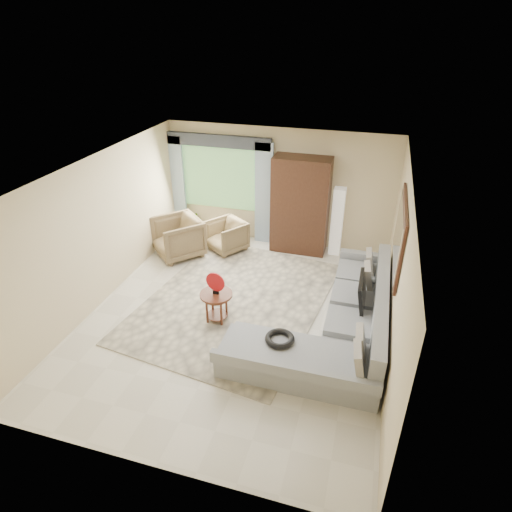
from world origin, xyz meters
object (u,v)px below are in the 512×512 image
(coffee_table, at_px, (217,306))
(armoire, at_px, (300,206))
(sectional_sofa, at_px, (340,327))
(potted_plant, at_px, (193,222))
(floor_lamp, at_px, (337,222))
(tv_screen, at_px, (362,292))
(armchair_left, at_px, (178,237))
(armchair_right, at_px, (227,236))

(coffee_table, bearing_deg, armoire, 74.10)
(sectional_sofa, xyz_separation_m, armoire, (-1.23, 2.90, 0.77))
(potted_plant, distance_m, floor_lamp, 3.39)
(sectional_sofa, xyz_separation_m, coffee_table, (-2.07, -0.03, 0.00))
(sectional_sofa, height_order, coffee_table, sectional_sofa)
(tv_screen, height_order, potted_plant, tv_screen)
(armchair_left, bearing_deg, coffee_table, -7.22)
(armchair_left, bearing_deg, sectional_sofa, 15.56)
(armchair_left, relative_size, armchair_right, 1.25)
(floor_lamp, bearing_deg, potted_plant, -179.90)
(armchair_right, bearing_deg, armchair_left, -115.43)
(coffee_table, distance_m, armchair_left, 2.52)
(tv_screen, bearing_deg, coffee_table, -168.52)
(sectional_sofa, bearing_deg, armchair_left, 152.59)
(armoire, bearing_deg, armchair_left, -157.98)
(tv_screen, relative_size, floor_lamp, 0.49)
(armoire, bearing_deg, floor_lamp, 4.29)
(sectional_sofa, height_order, armchair_right, sectional_sofa)
(armchair_right, relative_size, potted_plant, 1.25)
(sectional_sofa, relative_size, armchair_right, 4.58)
(coffee_table, xyz_separation_m, potted_plant, (-1.72, 2.98, 0.01))
(sectional_sofa, distance_m, potted_plant, 4.80)
(armchair_left, height_order, floor_lamp, floor_lamp)
(sectional_sofa, height_order, armchair_left, sectional_sofa)
(armchair_right, bearing_deg, floor_lamp, 47.75)
(sectional_sofa, xyz_separation_m, armchair_right, (-2.76, 2.43, 0.06))
(tv_screen, xyz_separation_m, armchair_left, (-3.95, 1.46, -0.29))
(coffee_table, bearing_deg, armchair_left, 129.81)
(coffee_table, xyz_separation_m, armchair_left, (-1.61, 1.94, 0.14))
(coffee_table, xyz_separation_m, armchair_right, (-0.69, 2.46, 0.06))
(potted_plant, xyz_separation_m, floor_lamp, (3.36, 0.01, 0.45))
(coffee_table, distance_m, potted_plant, 3.44)
(potted_plant, distance_m, armoire, 2.67)
(armoire, bearing_deg, armchair_right, -162.98)
(sectional_sofa, relative_size, armoire, 1.65)
(tv_screen, height_order, floor_lamp, floor_lamp)
(coffee_table, distance_m, armchair_right, 2.55)
(coffee_table, bearing_deg, armchair_right, 105.78)
(sectional_sofa, xyz_separation_m, floor_lamp, (-0.43, 2.96, 0.47))
(tv_screen, xyz_separation_m, potted_plant, (-4.06, 2.51, -0.42))
(coffee_table, height_order, armchair_right, armchair_right)
(coffee_table, distance_m, floor_lamp, 3.43)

